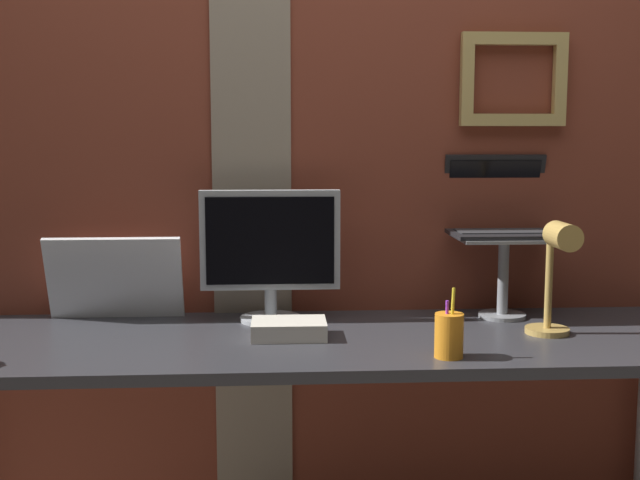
# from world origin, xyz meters

# --- Properties ---
(brick_wall_back) EXTENTS (3.46, 0.16, 2.35)m
(brick_wall_back) POSITION_xyz_m (-0.00, 0.41, 1.17)
(brick_wall_back) COLOR brown
(brick_wall_back) RESTS_ON ground_plane
(desk) EXTENTS (2.19, 0.64, 0.75)m
(desk) POSITION_xyz_m (-0.06, 0.03, 0.68)
(desk) COLOR #333338
(desk) RESTS_ON ground_plane
(monitor) EXTENTS (0.40, 0.18, 0.38)m
(monitor) POSITION_xyz_m (-0.19, 0.23, 0.96)
(monitor) COLOR #ADB2B7
(monitor) RESTS_ON desk
(laptop_stand) EXTENTS (0.28, 0.22, 0.24)m
(laptop_stand) POSITION_xyz_m (0.49, 0.23, 0.91)
(laptop_stand) COLOR gray
(laptop_stand) RESTS_ON desk
(laptop) EXTENTS (0.31, 0.28, 0.24)m
(laptop) POSITION_xyz_m (0.49, 0.31, 1.06)
(laptop) COLOR black
(laptop) RESTS_ON laptop_stand
(whiteboard_panel) EXTENTS (0.39, 0.09, 0.25)m
(whiteboard_panel) POSITION_xyz_m (-0.65, 0.27, 0.87)
(whiteboard_panel) COLOR white
(whiteboard_panel) RESTS_ON desk
(desk_lamp) EXTENTS (0.12, 0.20, 0.32)m
(desk_lamp) POSITION_xyz_m (0.56, -0.02, 0.94)
(desk_lamp) COLOR tan
(desk_lamp) RESTS_ON desk
(pen_cup) EXTENTS (0.07, 0.07, 0.17)m
(pen_cup) POSITION_xyz_m (0.24, -0.19, 0.80)
(pen_cup) COLOR orange
(pen_cup) RESTS_ON desk
(paper_clutter_stack) EXTENTS (0.20, 0.14, 0.05)m
(paper_clutter_stack) POSITION_xyz_m (-0.15, 0.03, 0.77)
(paper_clutter_stack) COLOR silver
(paper_clutter_stack) RESTS_ON desk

